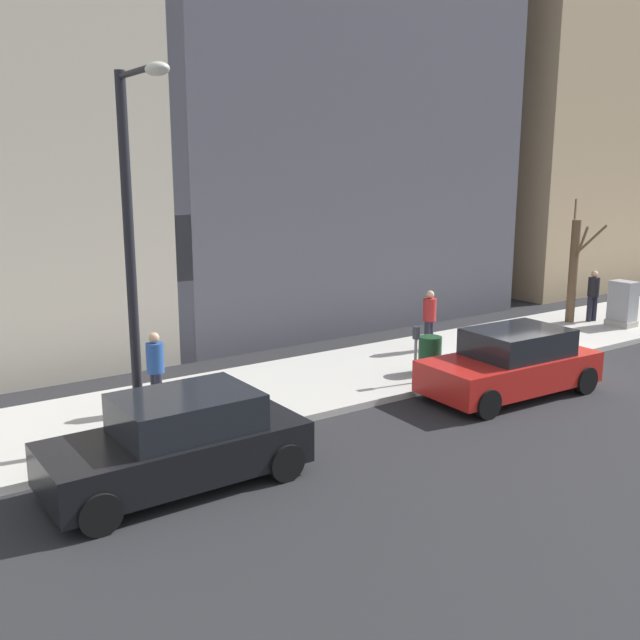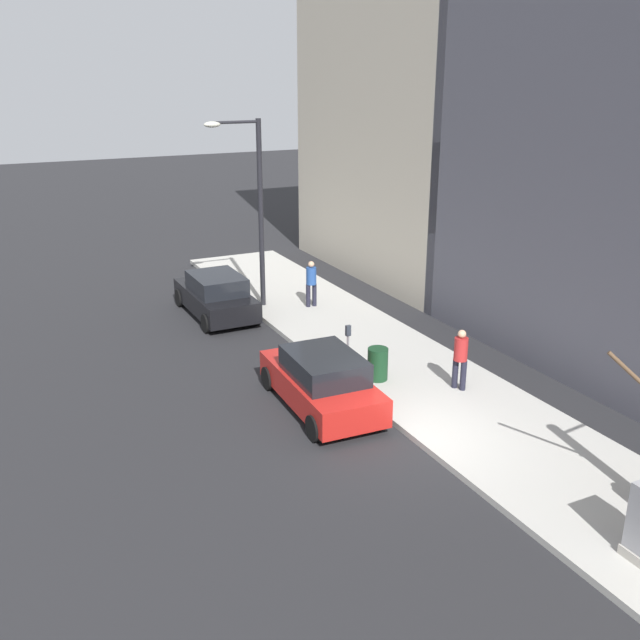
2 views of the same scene
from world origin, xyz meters
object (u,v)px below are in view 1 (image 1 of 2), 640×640
(parked_car_red, at_px, (512,364))
(parking_meter, at_px, (416,348))
(pedestrian_near_meter, at_px, (593,293))
(bare_tree, at_px, (574,268))
(office_tower_left, at_px, (534,88))
(utility_box, at_px, (623,304))
(parked_car_black, at_px, (179,442))
(trash_bin, at_px, (430,355))
(pedestrian_far_corner, at_px, (156,367))
(streetlamp, at_px, (134,232))
(pedestrian_midblock, at_px, (429,317))

(parked_car_red, height_order, parking_meter, parked_car_red)
(parked_car_red, relative_size, pedestrian_near_meter, 2.57)
(parking_meter, height_order, bare_tree, bare_tree)
(office_tower_left, bearing_deg, utility_box, 143.92)
(parked_car_black, relative_size, bare_tree, 1.07)
(trash_bin, height_order, office_tower_left, office_tower_left)
(parking_meter, xyz_separation_m, office_tower_left, (10.84, -16.76, 7.63))
(parking_meter, bearing_deg, pedestrian_far_corner, 74.46)
(parked_car_red, bearing_deg, bare_tree, -60.44)
(parking_meter, relative_size, streetlamp, 0.21)
(parked_car_black, bearing_deg, office_tower_left, -62.33)
(pedestrian_midblock, bearing_deg, parking_meter, -163.37)
(streetlamp, xyz_separation_m, office_tower_left, (11.01, -23.38, 4.60))
(pedestrian_midblock, bearing_deg, parked_car_red, -127.92)
(bare_tree, distance_m, pedestrian_far_corner, 14.38)
(utility_box, height_order, streetlamp, streetlamp)
(parking_meter, height_order, office_tower_left, office_tower_left)
(bare_tree, height_order, pedestrian_near_meter, bare_tree)
(parking_meter, relative_size, pedestrian_near_meter, 0.81)
(utility_box, bearing_deg, parked_car_red, 106.80)
(trash_bin, bearing_deg, pedestrian_far_corner, 80.22)
(parked_car_black, xyz_separation_m, bare_tree, (3.80, -15.26, 1.19))
(pedestrian_near_meter, distance_m, pedestrian_midblock, 6.96)
(utility_box, height_order, trash_bin, utility_box)
(bare_tree, relative_size, pedestrian_far_corner, 2.36)
(bare_tree, bearing_deg, parked_car_red, 117.33)
(parked_car_black, distance_m, trash_bin, 7.78)
(parked_car_red, bearing_deg, parking_meter, 46.28)
(pedestrian_near_meter, bearing_deg, parking_meter, 16.73)
(parking_meter, distance_m, pedestrian_near_meter, 9.50)
(bare_tree, bearing_deg, pedestrian_midblock, 90.56)
(parked_car_red, height_order, pedestrian_near_meter, pedestrian_near_meter)
(parked_car_black, relative_size, pedestrian_midblock, 2.54)
(trash_bin, height_order, pedestrian_near_meter, pedestrian_near_meter)
(bare_tree, bearing_deg, streetlamp, 98.58)
(pedestrian_near_meter, bearing_deg, bare_tree, -19.38)
(bare_tree, bearing_deg, pedestrian_far_corner, 92.21)
(pedestrian_near_meter, bearing_deg, parked_car_red, 29.06)
(pedestrian_near_meter, distance_m, office_tower_left, 13.91)
(parking_meter, bearing_deg, parked_car_red, -135.95)
(streetlamp, height_order, pedestrian_far_corner, streetlamp)
(trash_bin, height_order, pedestrian_midblock, pedestrian_midblock)
(trash_bin, xyz_separation_m, pedestrian_near_meter, (1.37, -8.44, 0.49))
(streetlamp, distance_m, trash_bin, 8.26)
(pedestrian_near_meter, height_order, office_tower_left, office_tower_left)
(bare_tree, bearing_deg, pedestrian_near_meter, -115.05)
(parking_meter, bearing_deg, trash_bin, -62.96)
(utility_box, xyz_separation_m, pedestrian_near_meter, (0.97, 0.16, 0.24))
(parked_car_red, distance_m, pedestrian_far_corner, 7.86)
(parked_car_black, distance_m, pedestrian_far_corner, 3.39)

